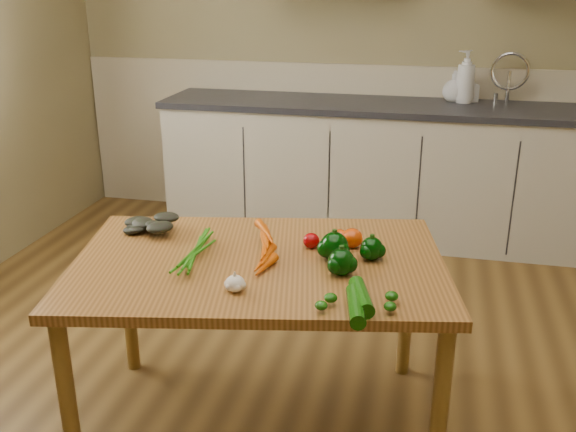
{
  "coord_description": "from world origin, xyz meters",
  "views": [
    {
      "loc": [
        0.54,
        -1.95,
        1.66
      ],
      "look_at": [
        0.01,
        0.32,
        0.79
      ],
      "focal_mm": 40.0,
      "sensor_mm": 36.0,
      "label": 1
    }
  ],
  "objects_px": {
    "garlic_bulb": "(235,284)",
    "pepper_b": "(372,249)",
    "soap_bottle_a": "(466,77)",
    "soap_bottle_c": "(455,86)",
    "leafy_greens": "(149,221)",
    "soap_bottle_b": "(472,89)",
    "zucchini_a": "(361,297)",
    "table": "(259,279)",
    "pepper_a": "(334,246)",
    "tomato_b": "(340,237)",
    "tomato_c": "(352,238)",
    "tomato_a": "(311,240)",
    "zucchini_b": "(356,306)",
    "carrot_bunch": "(244,249)",
    "pepper_c": "(341,262)"
  },
  "relations": [
    {
      "from": "carrot_bunch",
      "to": "tomato_a",
      "type": "relative_size",
      "value": 3.95
    },
    {
      "from": "leafy_greens",
      "to": "tomato_b",
      "type": "height_order",
      "value": "leafy_greens"
    },
    {
      "from": "soap_bottle_a",
      "to": "tomato_b",
      "type": "relative_size",
      "value": 5.38
    },
    {
      "from": "soap_bottle_c",
      "to": "leafy_greens",
      "type": "height_order",
      "value": "soap_bottle_c"
    },
    {
      "from": "tomato_a",
      "to": "zucchini_b",
      "type": "xyz_separation_m",
      "value": [
        0.23,
        -0.46,
        -0.0
      ]
    },
    {
      "from": "garlic_bulb",
      "to": "soap_bottle_a",
      "type": "bearing_deg",
      "value": 73.11
    },
    {
      "from": "garlic_bulb",
      "to": "zucchini_b",
      "type": "distance_m",
      "value": 0.4
    },
    {
      "from": "pepper_c",
      "to": "tomato_c",
      "type": "bearing_deg",
      "value": 88.71
    },
    {
      "from": "soap_bottle_a",
      "to": "pepper_b",
      "type": "distance_m",
      "value": 2.2
    },
    {
      "from": "soap_bottle_c",
      "to": "zucchini_a",
      "type": "bearing_deg",
      "value": 83.14
    },
    {
      "from": "pepper_b",
      "to": "pepper_a",
      "type": "bearing_deg",
      "value": -166.11
    },
    {
      "from": "soap_bottle_c",
      "to": "tomato_c",
      "type": "distance_m",
      "value": 2.13
    },
    {
      "from": "tomato_b",
      "to": "tomato_a",
      "type": "bearing_deg",
      "value": -147.13
    },
    {
      "from": "soap_bottle_b",
      "to": "pepper_c",
      "type": "height_order",
      "value": "soap_bottle_b"
    },
    {
      "from": "carrot_bunch",
      "to": "garlic_bulb",
      "type": "relative_size",
      "value": 3.84
    },
    {
      "from": "soap_bottle_b",
      "to": "zucchini_b",
      "type": "distance_m",
      "value": 2.65
    },
    {
      "from": "tomato_a",
      "to": "tomato_b",
      "type": "bearing_deg",
      "value": 32.87
    },
    {
      "from": "pepper_a",
      "to": "pepper_b",
      "type": "height_order",
      "value": "pepper_a"
    },
    {
      "from": "zucchini_b",
      "to": "soap_bottle_b",
      "type": "bearing_deg",
      "value": 81.08
    },
    {
      "from": "table",
      "to": "tomato_c",
      "type": "distance_m",
      "value": 0.38
    },
    {
      "from": "leafy_greens",
      "to": "pepper_a",
      "type": "bearing_deg",
      "value": -7.03
    },
    {
      "from": "leafy_greens",
      "to": "pepper_a",
      "type": "xyz_separation_m",
      "value": [
        0.75,
        -0.09,
        0.0
      ]
    },
    {
      "from": "pepper_c",
      "to": "tomato_b",
      "type": "relative_size",
      "value": 1.49
    },
    {
      "from": "pepper_b",
      "to": "soap_bottle_b",
      "type": "bearing_deg",
      "value": 79.6
    },
    {
      "from": "zucchini_a",
      "to": "soap_bottle_b",
      "type": "bearing_deg",
      "value": 81.1
    },
    {
      "from": "table",
      "to": "pepper_b",
      "type": "bearing_deg",
      "value": 2.26
    },
    {
      "from": "table",
      "to": "zucchini_b",
      "type": "xyz_separation_m",
      "value": [
        0.39,
        -0.31,
        0.1
      ]
    },
    {
      "from": "zucchini_a",
      "to": "tomato_a",
      "type": "bearing_deg",
      "value": 120.31
    },
    {
      "from": "soap_bottle_b",
      "to": "zucchini_a",
      "type": "distance_m",
      "value": 2.59
    },
    {
      "from": "pepper_a",
      "to": "tomato_b",
      "type": "bearing_deg",
      "value": 91.0
    },
    {
      "from": "zucchini_a",
      "to": "table",
      "type": "bearing_deg",
      "value": 147.5
    },
    {
      "from": "garlic_bulb",
      "to": "pepper_b",
      "type": "relative_size",
      "value": 0.78
    },
    {
      "from": "tomato_b",
      "to": "pepper_a",
      "type": "bearing_deg",
      "value": -89.0
    },
    {
      "from": "garlic_bulb",
      "to": "zucchini_b",
      "type": "bearing_deg",
      "value": -8.18
    },
    {
      "from": "soap_bottle_b",
      "to": "pepper_b",
      "type": "xyz_separation_m",
      "value": [
        -0.4,
        -2.2,
        -0.23
      ]
    },
    {
      "from": "tomato_b",
      "to": "tomato_c",
      "type": "relative_size",
      "value": 0.77
    },
    {
      "from": "carrot_bunch",
      "to": "zucchini_a",
      "type": "height_order",
      "value": "carrot_bunch"
    },
    {
      "from": "tomato_b",
      "to": "tomato_c",
      "type": "distance_m",
      "value": 0.06
    },
    {
      "from": "pepper_b",
      "to": "soap_bottle_a",
      "type": "bearing_deg",
      "value": 80.57
    },
    {
      "from": "tomato_a",
      "to": "leafy_greens",
      "type": "bearing_deg",
      "value": 179.5
    },
    {
      "from": "soap_bottle_c",
      "to": "garlic_bulb",
      "type": "relative_size",
      "value": 3.04
    },
    {
      "from": "pepper_c",
      "to": "tomato_b",
      "type": "distance_m",
      "value": 0.27
    },
    {
      "from": "soap_bottle_a",
      "to": "garlic_bulb",
      "type": "bearing_deg",
      "value": -47.11
    },
    {
      "from": "pepper_b",
      "to": "tomato_a",
      "type": "distance_m",
      "value": 0.24
    },
    {
      "from": "pepper_b",
      "to": "tomato_b",
      "type": "height_order",
      "value": "pepper_b"
    },
    {
      "from": "garlic_bulb",
      "to": "zucchini_a",
      "type": "distance_m",
      "value": 0.41
    },
    {
      "from": "soap_bottle_b",
      "to": "soap_bottle_c",
      "type": "bearing_deg",
      "value": -11.9
    },
    {
      "from": "table",
      "to": "soap_bottle_a",
      "type": "xyz_separation_m",
      "value": [
        0.75,
        2.25,
        0.43
      ]
    },
    {
      "from": "tomato_a",
      "to": "zucchini_b",
      "type": "height_order",
      "value": "tomato_a"
    },
    {
      "from": "table",
      "to": "soap_bottle_a",
      "type": "relative_size",
      "value": 4.45
    }
  ]
}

